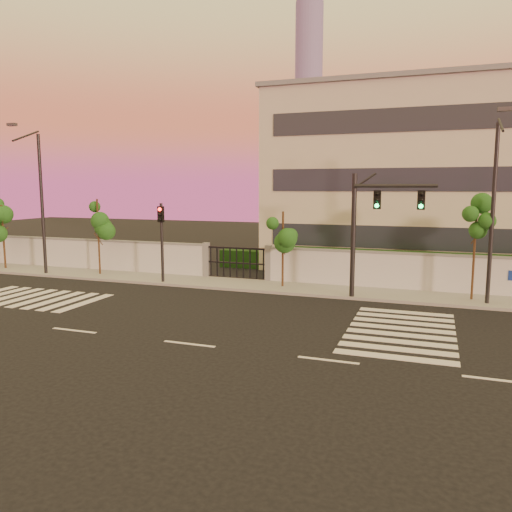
# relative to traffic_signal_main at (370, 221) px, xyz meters

# --- Properties ---
(ground) EXTENTS (120.00, 120.00, 0.00)m
(ground) POSITION_rel_traffic_signal_main_xyz_m (-5.09, -9.20, -3.92)
(ground) COLOR black
(ground) RESTS_ON ground
(sidewalk) EXTENTS (60.00, 3.00, 0.15)m
(sidewalk) POSITION_rel_traffic_signal_main_xyz_m (-5.09, 1.30, -3.85)
(sidewalk) COLOR gray
(sidewalk) RESTS_ON ground
(perimeter_wall) EXTENTS (60.00, 0.36, 2.20)m
(perimeter_wall) POSITION_rel_traffic_signal_main_xyz_m (-4.98, 2.80, -2.85)
(perimeter_wall) COLOR silver
(perimeter_wall) RESTS_ON ground
(hedge_row) EXTENTS (41.00, 4.25, 1.80)m
(hedge_row) POSITION_rel_traffic_signal_main_xyz_m (-3.92, 5.54, -3.10)
(hedge_row) COLOR black
(hedge_row) RESTS_ON ground
(institutional_building) EXTENTS (24.40, 12.40, 12.25)m
(institutional_building) POSITION_rel_traffic_signal_main_xyz_m (3.91, 12.79, 2.23)
(institutional_building) COLOR beige
(institutional_building) RESTS_ON ground
(distant_skyscraper) EXTENTS (16.00, 16.00, 118.00)m
(distant_skyscraper) POSITION_rel_traffic_signal_main_xyz_m (-70.09, 270.80, 58.06)
(distant_skyscraper) COLOR slate
(distant_skyscraper) RESTS_ON ground
(road_markings) EXTENTS (57.00, 7.62, 0.02)m
(road_markings) POSITION_rel_traffic_signal_main_xyz_m (-6.67, -5.44, -3.91)
(road_markings) COLOR silver
(road_markings) RESTS_ON ground
(street_tree_b) EXTENTS (1.58, 1.26, 4.38)m
(street_tree_b) POSITION_rel_traffic_signal_main_xyz_m (-24.17, 1.05, -0.70)
(street_tree_b) COLOR #382314
(street_tree_b) RESTS_ON ground
(street_tree_c) EXTENTS (1.44, 1.14, 4.83)m
(street_tree_c) POSITION_rel_traffic_signal_main_xyz_m (-16.72, 1.29, -0.37)
(street_tree_c) COLOR #382314
(street_tree_c) RESTS_ON ground
(street_tree_d) EXTENTS (1.44, 1.15, 4.25)m
(street_tree_d) POSITION_rel_traffic_signal_main_xyz_m (-4.75, 1.33, -0.79)
(street_tree_d) COLOR #382314
(street_tree_d) RESTS_ON ground
(street_tree_e) EXTENTS (1.38, 1.10, 5.09)m
(street_tree_e) POSITION_rel_traffic_signal_main_xyz_m (4.83, 1.33, -0.18)
(street_tree_e) COLOR #382314
(street_tree_e) RESTS_ON ground
(traffic_signal_main) EXTENTS (3.92, 0.50, 6.20)m
(traffic_signal_main) POSITION_rel_traffic_signal_main_xyz_m (0.00, 0.00, 0.00)
(traffic_signal_main) COLOR black
(traffic_signal_main) RESTS_ON ground
(traffic_signal_secondary) EXTENTS (0.36, 0.35, 4.65)m
(traffic_signal_secondary) POSITION_rel_traffic_signal_main_xyz_m (-11.67, 0.27, -0.97)
(traffic_signal_secondary) COLOR black
(traffic_signal_secondary) RESTS_ON ground
(streetlight_west) EXTENTS (0.55, 2.21, 9.19)m
(streetlight_west) POSITION_rel_traffic_signal_main_xyz_m (-20.16, 0.16, 1.05)
(streetlight_west) COLOR black
(streetlight_west) RESTS_ON ground
(streetlight_east) EXTENTS (0.53, 2.12, 8.80)m
(streetlight_east) POSITION_rel_traffic_signal_main_xyz_m (5.44, 0.47, 0.84)
(streetlight_east) COLOR black
(streetlight_east) RESTS_ON ground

